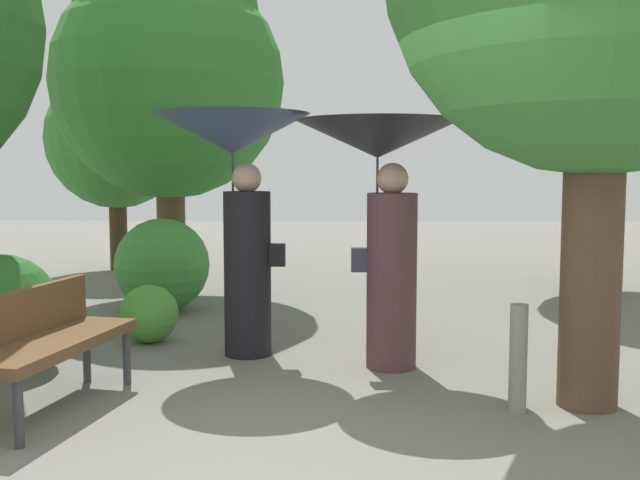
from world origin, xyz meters
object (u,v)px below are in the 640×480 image
person_left (237,173)px  tree_mid_left (116,128)px  tree_near_left (168,64)px  person_right (382,183)px  park_bench (45,336)px  tree_mid_right (600,23)px  path_marker_post (518,359)px

person_left → tree_mid_left: size_ratio=0.58×
tree_near_left → tree_mid_left: (-1.49, 2.52, -0.65)m
person_right → tree_mid_left: tree_mid_left is taller
park_bench → tree_mid_right: 8.17m
park_bench → tree_near_left: tree_near_left is taller
tree_mid_right → path_marker_post: (-2.21, -5.21, -3.23)m
park_bench → tree_mid_left: size_ratio=0.43×
person_right → path_marker_post: bearing=-137.2°
tree_near_left → tree_mid_left: size_ratio=1.28×
person_right → path_marker_post: (0.87, -1.14, -1.17)m
person_left → person_right: person_left is taller
person_right → tree_near_left: bearing=42.2°
path_marker_post → tree_mid_left: bearing=124.8°
tree_near_left → path_marker_post: bearing=-53.1°
person_left → park_bench: bearing=150.5°
person_right → tree_mid_right: 5.50m
person_right → park_bench: person_right is taller
path_marker_post → person_right: bearing=127.3°
person_left → tree_mid_left: 6.32m
tree_near_left → path_marker_post: (3.45, -4.61, -2.63)m
park_bench → path_marker_post: size_ratio=2.10×
person_right → tree_mid_left: (-4.07, 5.98, 0.81)m
person_right → tree_mid_right: size_ratio=0.37×
tree_mid_left → path_marker_post: (4.95, -7.13, -1.98)m
tree_mid_right → tree_mid_left: bearing=165.0°
person_left → tree_mid_left: bearing=32.2°
person_left → park_bench: size_ratio=1.37×
park_bench → path_marker_post: park_bench is taller
park_bench → tree_mid_left: 7.61m
park_bench → tree_mid_left: (-1.72, 7.18, 1.84)m
person_left → park_bench: 2.21m
tree_near_left → tree_mid_right: tree_mid_right is taller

